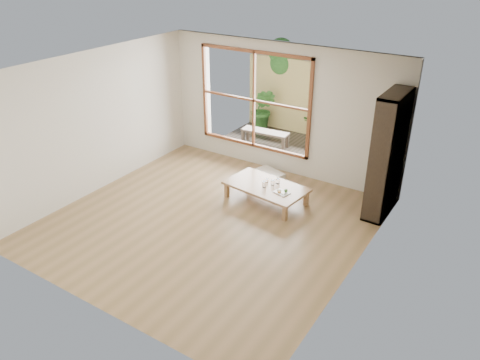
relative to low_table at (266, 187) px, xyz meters
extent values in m
plane|color=#99764C|center=(-0.44, -1.14, -0.28)|extent=(5.00, 5.00, 0.00)
cube|color=#986E49|center=(0.00, 0.00, 0.02)|extent=(1.54, 0.99, 0.05)
cube|color=#986E49|center=(-0.69, -0.25, -0.14)|extent=(0.08, 0.08, 0.27)
cube|color=#986E49|center=(-0.61, 0.41, -0.14)|extent=(0.08, 0.08, 0.27)
cube|color=#986E49|center=(0.61, -0.41, -0.14)|extent=(0.08, 0.08, 0.27)
cube|color=#986E49|center=(0.69, 0.25, -0.14)|extent=(0.08, 0.08, 0.27)
cube|color=silver|center=(-0.50, 0.83, -0.24)|extent=(0.76, 0.76, 0.09)
cube|color=#30251B|center=(1.87, 0.76, 0.79)|extent=(0.34, 0.97, 2.15)
cylinder|color=silver|center=(0.01, -0.09, 0.10)|extent=(0.07, 0.07, 0.12)
cylinder|color=silver|center=(0.09, 0.07, 0.09)|extent=(0.07, 0.07, 0.10)
cylinder|color=silver|center=(0.14, 0.18, 0.09)|extent=(0.07, 0.07, 0.10)
cylinder|color=silver|center=(-0.05, 0.11, 0.07)|extent=(0.06, 0.06, 0.07)
cube|color=white|center=(0.37, -0.11, 0.05)|extent=(0.30, 0.25, 0.02)
sphere|color=#406D2B|center=(0.44, -0.07, 0.09)|extent=(0.07, 0.07, 0.07)
cube|color=orange|center=(0.34, -0.15, 0.07)|extent=(0.05, 0.05, 0.02)
cube|color=beige|center=(0.31, -0.08, 0.06)|extent=(0.07, 0.06, 0.02)
cylinder|color=silver|center=(0.40, -0.16, 0.06)|extent=(0.15, 0.05, 0.01)
cube|color=#372F28|center=(-1.04, 2.42, -0.28)|extent=(2.80, 2.00, 0.05)
cube|color=#30251B|center=(-1.31, 2.24, 0.07)|extent=(1.13, 0.40, 0.05)
cube|color=#30251B|center=(-1.81, 2.08, -0.10)|extent=(0.06, 0.06, 0.30)
cube|color=#30251B|center=(-1.83, 2.32, -0.10)|extent=(0.06, 0.06, 0.30)
cube|color=#30251B|center=(-0.79, 2.16, -0.10)|extent=(0.06, 0.06, 0.30)
cube|color=#30251B|center=(-0.81, 2.40, -0.10)|extent=(0.06, 0.06, 0.30)
cube|color=tan|center=(-1.04, 3.42, 0.62)|extent=(2.80, 0.06, 1.80)
imported|color=#326C27|center=(-0.31, 3.02, 0.15)|extent=(0.76, 0.67, 0.80)
imported|color=#326C27|center=(-1.85, 3.06, 0.28)|extent=(0.65, 0.55, 1.07)
cylinder|color=#4C3D2D|center=(-1.74, 3.72, 0.52)|extent=(0.14, 0.14, 1.60)
sphere|color=#326C27|center=(-1.62, 3.72, 1.37)|extent=(0.84, 0.84, 0.84)
sphere|color=#326C27|center=(-1.89, 3.80, 1.17)|extent=(0.70, 0.70, 0.70)
sphere|color=#326C27|center=(-1.71, 3.62, 1.62)|extent=(0.64, 0.64, 0.64)
camera|label=1|loc=(3.64, -6.57, 3.95)|focal=35.00mm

